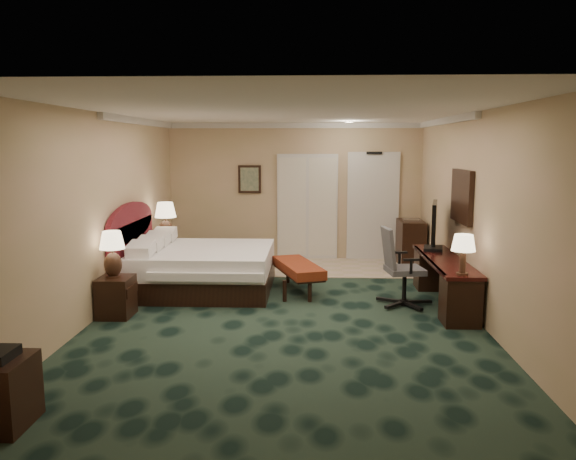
{
  "coord_description": "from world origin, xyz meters",
  "views": [
    {
      "loc": [
        0.32,
        -7.41,
        2.26
      ],
      "look_at": [
        -0.01,
        0.6,
        1.05
      ],
      "focal_mm": 35.0,
      "sensor_mm": 36.0,
      "label": 1
    }
  ],
  "objects_px": {
    "desk_chair": "(405,267)",
    "nightstand_near": "(116,297)",
    "bed_bench": "(298,277)",
    "tv": "(434,226)",
    "lamp_near": "(113,255)",
    "minibar": "(411,243)",
    "desk": "(444,282)",
    "nightstand_far": "(166,258)",
    "bed": "(204,269)",
    "lamp_far": "(166,222)"
  },
  "relations": [
    {
      "from": "nightstand_far",
      "to": "desk",
      "type": "xyz_separation_m",
      "value": [
        4.48,
        -1.75,
        0.04
      ]
    },
    {
      "from": "nightstand_far",
      "to": "desk",
      "type": "relative_size",
      "value": 0.25
    },
    {
      "from": "nightstand_near",
      "to": "minibar",
      "type": "relative_size",
      "value": 0.62
    },
    {
      "from": "nightstand_far",
      "to": "desk",
      "type": "distance_m",
      "value": 4.81
    },
    {
      "from": "lamp_far",
      "to": "desk_chair",
      "type": "distance_m",
      "value": 4.28
    },
    {
      "from": "bed",
      "to": "lamp_far",
      "type": "height_order",
      "value": "lamp_far"
    },
    {
      "from": "lamp_far",
      "to": "tv",
      "type": "height_order",
      "value": "tv"
    },
    {
      "from": "nightstand_near",
      "to": "lamp_near",
      "type": "relative_size",
      "value": 0.86
    },
    {
      "from": "nightstand_near",
      "to": "nightstand_far",
      "type": "bearing_deg",
      "value": 89.54
    },
    {
      "from": "bed_bench",
      "to": "tv",
      "type": "height_order",
      "value": "tv"
    },
    {
      "from": "bed",
      "to": "desk_chair",
      "type": "height_order",
      "value": "desk_chair"
    },
    {
      "from": "bed",
      "to": "nightstand_far",
      "type": "xyz_separation_m",
      "value": [
        -0.89,
        1.08,
        -0.04
      ]
    },
    {
      "from": "bed",
      "to": "minibar",
      "type": "xyz_separation_m",
      "value": [
        3.58,
        2.03,
        0.1
      ]
    },
    {
      "from": "bed_bench",
      "to": "bed",
      "type": "bearing_deg",
      "value": 158.87
    },
    {
      "from": "bed",
      "to": "nightstand_far",
      "type": "distance_m",
      "value": 1.4
    },
    {
      "from": "bed_bench",
      "to": "desk_chair",
      "type": "distance_m",
      "value": 1.71
    },
    {
      "from": "desk",
      "to": "minibar",
      "type": "bearing_deg",
      "value": 90.12
    },
    {
      "from": "nightstand_far",
      "to": "lamp_far",
      "type": "distance_m",
      "value": 0.64
    },
    {
      "from": "bed",
      "to": "nightstand_far",
      "type": "bearing_deg",
      "value": 129.69
    },
    {
      "from": "bed",
      "to": "nightstand_near",
      "type": "relative_size",
      "value": 3.92
    },
    {
      "from": "desk",
      "to": "tv",
      "type": "relative_size",
      "value": 2.43
    },
    {
      "from": "nightstand_near",
      "to": "lamp_far",
      "type": "distance_m",
      "value": 2.56
    },
    {
      "from": "lamp_near",
      "to": "tv",
      "type": "relative_size",
      "value": 0.65
    },
    {
      "from": "bed_bench",
      "to": "tv",
      "type": "relative_size",
      "value": 1.41
    },
    {
      "from": "lamp_near",
      "to": "tv",
      "type": "xyz_separation_m",
      "value": [
        4.49,
        1.45,
        0.19
      ]
    },
    {
      "from": "lamp_near",
      "to": "desk_chair",
      "type": "height_order",
      "value": "lamp_near"
    },
    {
      "from": "bed_bench",
      "to": "minibar",
      "type": "bearing_deg",
      "value": 25.62
    },
    {
      "from": "minibar",
      "to": "lamp_far",
      "type": "bearing_deg",
      "value": -167.37
    },
    {
      "from": "desk_chair",
      "to": "minibar",
      "type": "xyz_separation_m",
      "value": [
        0.57,
        2.78,
        -0.14
      ]
    },
    {
      "from": "tv",
      "to": "nightstand_far",
      "type": "bearing_deg",
      "value": 179.37
    },
    {
      "from": "lamp_near",
      "to": "minibar",
      "type": "xyz_separation_m",
      "value": [
        4.5,
        3.48,
        -0.42
      ]
    },
    {
      "from": "desk",
      "to": "desk_chair",
      "type": "relative_size",
      "value": 2.05
    },
    {
      "from": "nightstand_far",
      "to": "tv",
      "type": "height_order",
      "value": "tv"
    },
    {
      "from": "tv",
      "to": "desk",
      "type": "bearing_deg",
      "value": -74.99
    },
    {
      "from": "desk_chair",
      "to": "nightstand_near",
      "type": "bearing_deg",
      "value": -178.57
    },
    {
      "from": "bed",
      "to": "tv",
      "type": "distance_m",
      "value": 3.63
    },
    {
      "from": "nightstand_far",
      "to": "bed_bench",
      "type": "xyz_separation_m",
      "value": [
        2.38,
        -1.13,
        -0.06
      ]
    },
    {
      "from": "nightstand_far",
      "to": "desk_chair",
      "type": "xyz_separation_m",
      "value": [
        3.91,
        -1.83,
        0.27
      ]
    },
    {
      "from": "bed_bench",
      "to": "desk_chair",
      "type": "relative_size",
      "value": 1.2
    },
    {
      "from": "bed_bench",
      "to": "minibar",
      "type": "xyz_separation_m",
      "value": [
        2.1,
        2.08,
        0.2
      ]
    },
    {
      "from": "desk_chair",
      "to": "bed",
      "type": "bearing_deg",
      "value": 157.52
    },
    {
      "from": "lamp_near",
      "to": "bed_bench",
      "type": "height_order",
      "value": "lamp_near"
    },
    {
      "from": "nightstand_near",
      "to": "desk",
      "type": "xyz_separation_m",
      "value": [
        4.5,
        0.76,
        0.07
      ]
    },
    {
      "from": "lamp_far",
      "to": "desk_chair",
      "type": "height_order",
      "value": "lamp_far"
    },
    {
      "from": "tv",
      "to": "desk_chair",
      "type": "distance_m",
      "value": 1.04
    },
    {
      "from": "nightstand_near",
      "to": "desk_chair",
      "type": "distance_m",
      "value": 4.0
    },
    {
      "from": "lamp_far",
      "to": "tv",
      "type": "xyz_separation_m",
      "value": [
        4.43,
        -1.04,
        0.1
      ]
    },
    {
      "from": "bed",
      "to": "tv",
      "type": "relative_size",
      "value": 2.2
    },
    {
      "from": "tv",
      "to": "minibar",
      "type": "bearing_deg",
      "value": 102.62
    },
    {
      "from": "nightstand_far",
      "to": "nightstand_near",
      "type": "bearing_deg",
      "value": -90.46
    }
  ]
}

